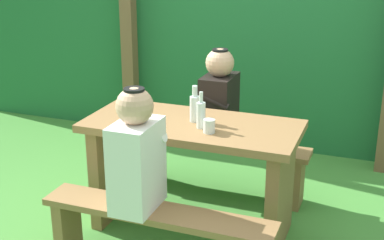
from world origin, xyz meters
The scene contains 11 objects.
ground_plane centered at (0.00, 0.00, 0.00)m, with size 12.00×12.00×0.00m, color #478C39.
hedge_backdrop centered at (0.00, 2.02, 1.09)m, with size 6.40×0.78×2.19m, color #206332.
pergola_post_left centered at (-1.19, 1.47, 1.08)m, with size 0.12×0.12×2.17m, color brown.
picnic_table centered at (0.00, 0.00, 0.52)m, with size 1.40×0.64×0.77m.
bench_near centered at (0.00, -0.58, 0.31)m, with size 1.40×0.24×0.43m.
bench_far centered at (0.00, 0.58, 0.31)m, with size 1.40×0.24×0.43m.
person_white_shirt centered at (-0.12, -0.57, 0.76)m, with size 0.25×0.35×0.72m.
person_black_coat centered at (0.00, 0.57, 0.76)m, with size 0.25×0.35×0.72m.
drinking_glass centered at (0.16, -0.14, 0.81)m, with size 0.07×0.07×0.09m, color silver.
bottle_left centered at (0.01, 0.03, 0.87)m, with size 0.07×0.07×0.24m.
bottle_right centered at (0.09, -0.07, 0.86)m, with size 0.06×0.06×0.24m.
Camera 1 is at (1.16, -3.07, 1.93)m, focal length 50.29 mm.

